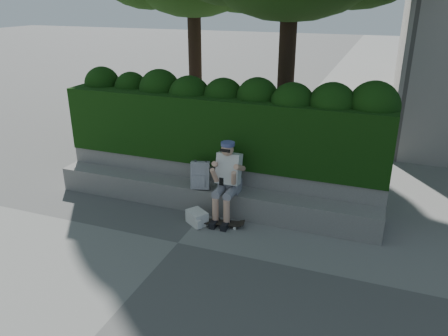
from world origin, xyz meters
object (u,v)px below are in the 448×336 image
at_px(skateboard, 220,223).
at_px(person, 227,178).
at_px(backpack_ground, 197,217).
at_px(backpack_plaid, 200,175).

bearing_deg(skateboard, person, 78.69).
bearing_deg(skateboard, backpack_ground, 177.50).
height_order(person, skateboard, person).
bearing_deg(person, backpack_plaid, 171.35).
distance_m(person, skateboard, 0.76).
height_order(backpack_plaid, backpack_ground, backpack_plaid).
bearing_deg(backpack_ground, backpack_plaid, 140.15).
bearing_deg(person, backpack_ground, -136.29).
bearing_deg(backpack_ground, person, 78.41).
xyz_separation_m(person, backpack_ground, (-0.41, -0.39, -0.64)).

